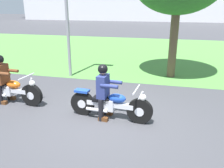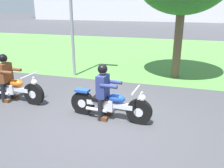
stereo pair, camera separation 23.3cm
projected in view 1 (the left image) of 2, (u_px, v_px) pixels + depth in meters
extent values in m
plane|color=#424247|center=(105.00, 120.00, 5.76)|extent=(120.00, 120.00, 0.00)
cube|color=#549342|center=(145.00, 52.00, 14.08)|extent=(60.00, 12.00, 0.01)
cylinder|color=black|center=(140.00, 111.00, 5.55)|extent=(0.63, 0.17, 0.62)
cylinder|color=silver|center=(140.00, 111.00, 5.55)|extent=(0.23, 0.16, 0.22)
cylinder|color=black|center=(83.00, 103.00, 5.99)|extent=(0.63, 0.17, 0.62)
cylinder|color=silver|center=(83.00, 103.00, 5.99)|extent=(0.23, 0.16, 0.22)
cube|color=silver|center=(110.00, 104.00, 5.74)|extent=(1.20, 0.23, 0.12)
cube|color=silver|center=(108.00, 105.00, 5.76)|extent=(0.34, 0.26, 0.28)
ellipsoid|color=#1E47B2|center=(117.00, 98.00, 5.63)|extent=(0.46, 0.27, 0.22)
cube|color=black|center=(102.00, 99.00, 5.77)|extent=(0.46, 0.27, 0.10)
cube|color=#1E47B2|center=(82.00, 91.00, 5.88)|extent=(0.37, 0.23, 0.06)
cylinder|color=silver|center=(138.00, 101.00, 5.48)|extent=(0.26, 0.07, 0.53)
cylinder|color=silver|center=(136.00, 89.00, 5.40)|extent=(0.09, 0.66, 0.04)
sphere|color=white|center=(143.00, 97.00, 5.41)|extent=(0.16, 0.16, 0.16)
cylinder|color=silver|center=(97.00, 110.00, 5.75)|extent=(0.55, 0.12, 0.08)
cylinder|color=black|center=(106.00, 104.00, 5.99)|extent=(0.12, 0.12, 0.56)
cube|color=#593319|center=(108.00, 113.00, 6.05)|extent=(0.25, 0.12, 0.10)
cylinder|color=black|center=(101.00, 110.00, 5.67)|extent=(0.12, 0.12, 0.56)
cube|color=#593319|center=(103.00, 119.00, 5.73)|extent=(0.25, 0.12, 0.10)
cube|color=navy|center=(103.00, 86.00, 5.65)|extent=(0.25, 0.40, 0.56)
cylinder|color=navy|center=(114.00, 82.00, 5.71)|extent=(0.43, 0.12, 0.09)
cylinder|color=navy|center=(109.00, 86.00, 5.40)|extent=(0.43, 0.12, 0.09)
sphere|color=tan|center=(103.00, 70.00, 5.52)|extent=(0.20, 0.20, 0.20)
sphere|color=black|center=(103.00, 69.00, 5.51)|extent=(0.24, 0.24, 0.24)
cylinder|color=black|center=(32.00, 95.00, 6.51)|extent=(0.64, 0.17, 0.63)
cylinder|color=silver|center=(32.00, 95.00, 6.51)|extent=(0.23, 0.16, 0.22)
cube|color=silver|center=(9.00, 90.00, 6.71)|extent=(1.22, 0.23, 0.12)
cube|color=silver|center=(8.00, 90.00, 6.73)|extent=(0.34, 0.26, 0.28)
ellipsoid|color=orange|center=(13.00, 84.00, 6.59)|extent=(0.46, 0.27, 0.22)
cube|color=black|center=(2.00, 85.00, 6.74)|extent=(0.46, 0.27, 0.10)
cylinder|color=silver|center=(29.00, 87.00, 6.44)|extent=(0.26, 0.07, 0.53)
cylinder|color=silver|center=(26.00, 76.00, 6.36)|extent=(0.09, 0.66, 0.04)
sphere|color=white|center=(32.00, 83.00, 6.37)|extent=(0.16, 0.16, 0.16)
cylinder|color=black|center=(9.00, 90.00, 6.96)|extent=(0.12, 0.12, 0.57)
cube|color=#593319|center=(12.00, 98.00, 7.02)|extent=(0.25, 0.12, 0.10)
cylinder|color=black|center=(0.00, 95.00, 6.63)|extent=(0.12, 0.12, 0.57)
cube|color=#593319|center=(3.00, 102.00, 6.69)|extent=(0.25, 0.12, 0.10)
cube|color=brown|center=(2.00, 74.00, 6.61)|extent=(0.25, 0.40, 0.56)
cylinder|color=brown|center=(12.00, 70.00, 6.68)|extent=(0.43, 0.12, 0.09)
cylinder|color=brown|center=(3.00, 74.00, 6.37)|extent=(0.43, 0.12, 0.09)
sphere|color=#996B4C|center=(0.00, 60.00, 6.48)|extent=(0.20, 0.20, 0.20)
cylinder|color=brown|center=(173.00, 45.00, 8.89)|extent=(0.31, 0.31, 2.52)
cylinder|color=gray|center=(67.00, 10.00, 8.55)|extent=(0.12, 0.12, 5.05)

